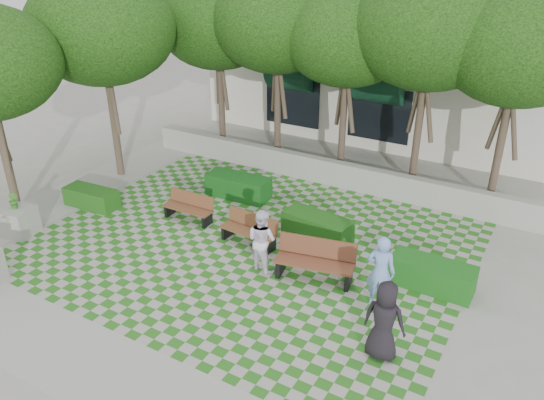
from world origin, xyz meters
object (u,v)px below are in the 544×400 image
Objects in this scene: hedge_midleft at (238,186)px; person_dark at (384,321)px; bench_mid at (250,230)px; hedge_midright at (317,227)px; bench_east at (315,261)px; hedge_west at (92,198)px; hedge_east at (432,275)px; bench_west at (189,208)px; planter_back at (19,220)px; person_white at (262,240)px; person_blue at (381,272)px.

hedge_midleft is 1.19× the size of person_dark.
bench_mid reaches higher than hedge_midright.
bench_east is 0.98× the size of hedge_midleft.
hedge_west is 10.91m from person_dark.
person_dark is at bearing -48.66° from hedge_midright.
bench_mid reaches higher than hedge_east.
bench_west is 0.91× the size of hedge_west.
planter_back is 7.55m from person_white.
bench_east is at bearing -38.59° from person_dark.
person_white is at bearing 15.95° from planter_back.
bench_mid is 5.54m from person_dark.
hedge_east is at bearing -12.53° from hedge_midright.
bench_west is at bearing 40.74° from planter_back.
person_dark reaches higher than hedge_midleft.
hedge_midleft is 7.11m from person_blue.
hedge_west is at bearing -165.59° from hedge_midright.
hedge_west is at bearing 168.36° from bench_east.
hedge_east is 1.14× the size of hedge_west.
bench_mid is 0.85× the size of hedge_east.
person_blue is at bearing 11.43° from planter_back.
person_blue is at bearing -1.54° from hedge_west.
bench_east is 8.24m from hedge_west.
person_dark is (2.49, -1.89, 0.40)m from bench_east.
person_blue is at bearing -19.21° from bench_east.
hedge_west is 1.04× the size of person_white.
person_blue is (6.68, -1.17, 0.53)m from bench_west.
hedge_midright is 5.11m from person_dark.
hedge_east is at bearing 5.69° from hedge_west.
hedge_midright is at bearing 44.53° from bench_mid.
person_blue is (10.50, 2.12, 0.48)m from planter_back.
hedge_midleft is (0.43, 2.17, -0.03)m from bench_west.
person_dark reaches higher than bench_west.
planter_back is at bearing -163.02° from hedge_east.
hedge_east is at bearing 16.98° from planter_back.
planter_back is at bearing -100.66° from hedge_west.
hedge_east is at bearing 10.68° from bench_east.
hedge_west is (-3.80, -3.07, -0.06)m from hedge_midleft.
hedge_west is (-7.37, -1.89, -0.04)m from hedge_midright.
hedge_midright is 8.92m from planter_back.
person_white reaches higher than hedge_midright.
hedge_midright is at bearing -45.18° from person_blue.
person_white is (-4.18, -1.42, 0.52)m from hedge_east.
hedge_midleft is at bearing -34.33° from person_blue.
bench_mid is 1.25× the size of planter_back.
hedge_west is 2.44m from planter_back.
bench_west reaches higher than hedge_west.
person_white is (-0.57, -2.22, 0.52)m from hedge_midright.
bench_mid is at bearing -28.57° from person_dark.
person_white reaches higher than hedge_east.
person_white is at bearing -5.35° from person_blue.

